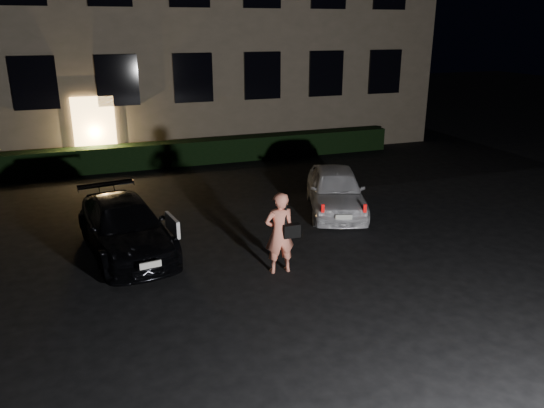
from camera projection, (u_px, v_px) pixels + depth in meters
name	position (u px, v px, depth m)	size (l,w,h in m)	color
ground	(320.00, 292.00, 9.99)	(80.00, 80.00, 0.00)	black
hedge	(199.00, 152.00, 19.21)	(15.00, 0.70, 0.85)	black
sedan	(125.00, 227.00, 11.65)	(2.13, 4.12, 1.14)	black
hatch	(336.00, 190.00, 14.16)	(2.53, 3.80, 1.20)	silver
man	(280.00, 233.00, 10.56)	(0.70, 0.42, 1.69)	#F6886C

